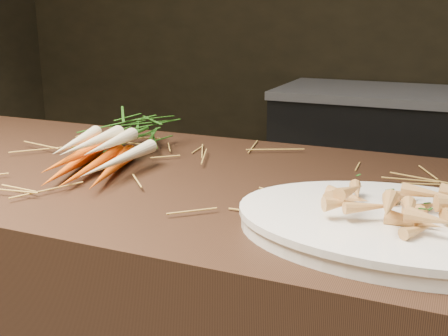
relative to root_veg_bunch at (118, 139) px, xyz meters
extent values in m
cone|color=#CA4202|center=(-0.02, -0.14, -0.03)|extent=(0.10, 0.26, 0.03)
cone|color=#CA4202|center=(0.03, -0.13, -0.03)|extent=(0.08, 0.27, 0.03)
cone|color=#CA4202|center=(0.07, -0.13, -0.03)|extent=(0.11, 0.26, 0.03)
cone|color=#CA4202|center=(0.01, -0.15, 0.00)|extent=(0.07, 0.27, 0.03)
cone|color=beige|center=(-0.01, -0.13, 0.02)|extent=(0.10, 0.24, 0.04)
cone|color=beige|center=(0.03, -0.13, 0.02)|extent=(0.07, 0.25, 0.04)
cone|color=beige|center=(0.06, -0.12, 0.02)|extent=(0.08, 0.25, 0.04)
cone|color=beige|center=(0.09, -0.14, 0.00)|extent=(0.03, 0.25, 0.03)
ellipsoid|color=#22651A|center=(-0.02, 0.09, 0.00)|extent=(0.20, 0.25, 0.08)
camera|label=1|loc=(0.69, -1.00, 0.27)|focal=45.00mm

